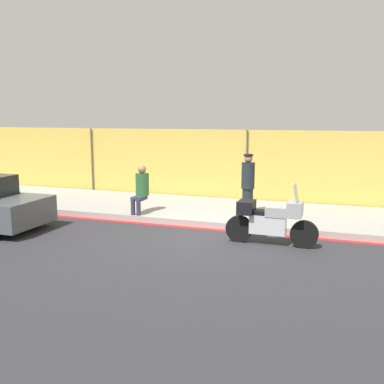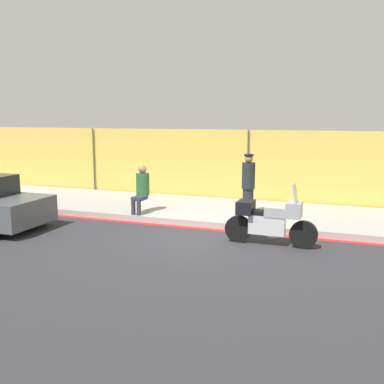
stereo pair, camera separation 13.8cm
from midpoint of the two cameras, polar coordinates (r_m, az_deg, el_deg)
ground_plane at (r=10.91m, az=1.31°, el=-5.84°), size 120.00×120.00×0.00m
sidewalk at (r=13.38m, az=4.89°, el=-2.58°), size 43.52×3.52×0.17m
curb_paint_stripe at (r=11.66m, az=2.57°, el=-4.81°), size 43.52×0.18×0.01m
storefront_fence at (r=14.97m, az=6.75°, el=3.13°), size 41.34×0.17×2.46m
motorcycle at (r=10.35m, az=9.54°, el=-3.49°), size 2.11×0.51×1.45m
officer_standing at (r=12.67m, az=6.80°, el=1.08°), size 0.37×0.37×1.69m
person_seated_on_curb at (r=12.86m, az=-6.77°, el=0.69°), size 0.38×0.70×1.36m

